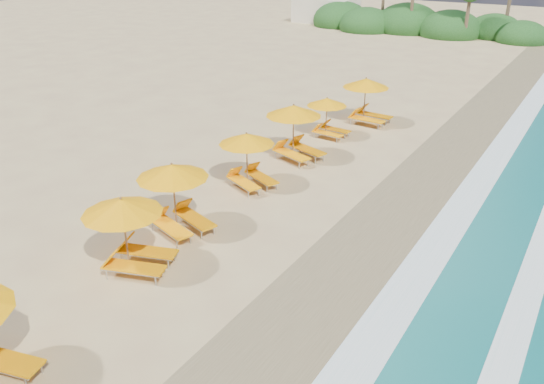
{
  "coord_description": "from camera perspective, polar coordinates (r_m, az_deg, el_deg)",
  "views": [
    {
      "loc": [
        9.07,
        -14.62,
        9.19
      ],
      "look_at": [
        0.0,
        0.0,
        1.2
      ],
      "focal_mm": 35.9,
      "sensor_mm": 36.0,
      "label": 1
    }
  ],
  "objects": [
    {
      "name": "station_4",
      "position": [
        21.88,
        -2.4,
        3.7
      ],
      "size": [
        2.98,
        2.95,
        2.29
      ],
      "rotation": [
        0.0,
        0.0,
        -0.4
      ],
      "color": "olive",
      "rests_on": "ground"
    },
    {
      "name": "station_7",
      "position": [
        30.29,
        10.06,
        9.68
      ],
      "size": [
        2.84,
        2.65,
        2.54
      ],
      "rotation": [
        0.0,
        0.0,
        -0.06
      ],
      "color": "olive",
      "rests_on": "ground"
    },
    {
      "name": "station_3",
      "position": [
        18.65,
        -9.94,
        -0.22
      ],
      "size": [
        3.14,
        3.06,
        2.48
      ],
      "rotation": [
        0.0,
        0.0,
        -0.31
      ],
      "color": "olive",
      "rests_on": "ground"
    },
    {
      "name": "ground",
      "position": [
        19.51,
        0.0,
        -3.2
      ],
      "size": [
        160.0,
        160.0,
        0.0
      ],
      "primitive_type": "plane",
      "color": "tan",
      "rests_on": "ground"
    },
    {
      "name": "station_6",
      "position": [
        27.91,
        6.01,
        8.05
      ],
      "size": [
        2.33,
        2.19,
        2.06
      ],
      "rotation": [
        0.0,
        0.0,
        -0.08
      ],
      "color": "olive",
      "rests_on": "ground"
    },
    {
      "name": "wet_sand",
      "position": [
        18.0,
        10.95,
        -6.29
      ],
      "size": [
        4.0,
        160.0,
        0.01
      ],
      "primitive_type": "cube",
      "color": "#8C7B53",
      "rests_on": "ground"
    },
    {
      "name": "station_5",
      "position": [
        24.76,
        2.56,
        6.64
      ],
      "size": [
        3.26,
        3.18,
        2.56
      ],
      "rotation": [
        0.0,
        0.0,
        -0.32
      ],
      "color": "olive",
      "rests_on": "ground"
    },
    {
      "name": "treeline",
      "position": [
        63.59,
        14.8,
        16.74
      ],
      "size": [
        25.8,
        8.8,
        9.74
      ],
      "color": "#163D14",
      "rests_on": "ground"
    },
    {
      "name": "surf_foam",
      "position": [
        17.42,
        19.3,
        -8.43
      ],
      "size": [
        4.0,
        160.0,
        0.01
      ],
      "color": "white",
      "rests_on": "ground"
    },
    {
      "name": "station_2",
      "position": [
        16.73,
        -14.62,
        -3.87
      ],
      "size": [
        3.1,
        3.03,
        2.43
      ],
      "rotation": [
        0.0,
        0.0,
        0.33
      ],
      "color": "olive",
      "rests_on": "ground"
    },
    {
      "name": "beach_building",
      "position": [
        70.34,
        5.69,
        18.44
      ],
      "size": [
        7.0,
        5.0,
        2.8
      ],
      "primitive_type": "cube",
      "color": "beige",
      "rests_on": "ground"
    }
  ]
}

